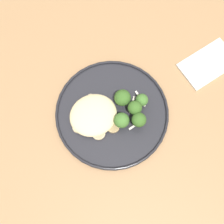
% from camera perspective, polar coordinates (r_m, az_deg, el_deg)
% --- Properties ---
extents(ground, '(6.00, 6.00, 0.00)m').
position_cam_1_polar(ground, '(1.49, 0.10, -9.61)').
color(ground, '#665B51').
extents(wooden_dining_table, '(1.40, 1.00, 0.74)m').
position_cam_1_polar(wooden_dining_table, '(0.84, 0.18, -4.37)').
color(wooden_dining_table, '#9E754C').
rests_on(wooden_dining_table, ground).
extents(dinner_plate, '(0.29, 0.29, 0.02)m').
position_cam_1_polar(dinner_plate, '(0.77, 0.00, -0.24)').
color(dinner_plate, '#232328').
rests_on(dinner_plate, wooden_dining_table).
extents(noodle_bed, '(0.12, 0.11, 0.03)m').
position_cam_1_polar(noodle_bed, '(0.75, -3.58, -0.59)').
color(noodle_bed, beige).
rests_on(noodle_bed, dinner_plate).
extents(seared_scallop_rear_pale, '(0.02, 0.02, 0.01)m').
position_cam_1_polar(seared_scallop_rear_pale, '(0.77, -4.04, 2.58)').
color(seared_scallop_rear_pale, beige).
rests_on(seared_scallop_rear_pale, dinner_plate).
extents(seared_scallop_center_golden, '(0.03, 0.03, 0.01)m').
position_cam_1_polar(seared_scallop_center_golden, '(0.74, -2.43, -4.35)').
color(seared_scallop_center_golden, beige).
rests_on(seared_scallop_center_golden, dinner_plate).
extents(seared_scallop_on_noodles, '(0.02, 0.02, 0.01)m').
position_cam_1_polar(seared_scallop_on_noodles, '(0.75, -6.54, -3.03)').
color(seared_scallop_on_noodles, beige).
rests_on(seared_scallop_on_noodles, dinner_plate).
extents(seared_scallop_large_seared, '(0.03, 0.03, 0.01)m').
position_cam_1_polar(seared_scallop_large_seared, '(0.75, -4.07, -0.67)').
color(seared_scallop_large_seared, '#DBB77A').
rests_on(seared_scallop_large_seared, dinner_plate).
extents(seared_scallop_tilted_round, '(0.03, 0.03, 0.01)m').
position_cam_1_polar(seared_scallop_tilted_round, '(0.74, 0.17, -2.52)').
color(seared_scallop_tilted_round, '#DBB77A').
rests_on(seared_scallop_tilted_round, dinner_plate).
extents(seared_scallop_front_small, '(0.03, 0.03, 0.01)m').
position_cam_1_polar(seared_scallop_front_small, '(0.76, -6.28, -0.59)').
color(seared_scallop_front_small, '#DBB77A').
rests_on(seared_scallop_front_small, dinner_plate).
extents(broccoli_floret_beside_noodles, '(0.04, 0.04, 0.05)m').
position_cam_1_polar(broccoli_floret_beside_noodles, '(0.74, 2.01, 2.72)').
color(broccoli_floret_beside_noodles, '#7A994C').
rests_on(broccoli_floret_beside_noodles, dinner_plate).
extents(broccoli_floret_tall_stalk, '(0.03, 0.03, 0.04)m').
position_cam_1_polar(broccoli_floret_tall_stalk, '(0.75, 5.68, 2.24)').
color(broccoli_floret_tall_stalk, '#89A356').
rests_on(broccoli_floret_tall_stalk, dinner_plate).
extents(broccoli_floret_rear_charred, '(0.04, 0.04, 0.06)m').
position_cam_1_polar(broccoli_floret_rear_charred, '(0.73, 5.14, -1.54)').
color(broccoli_floret_rear_charred, '#89A356').
rests_on(broccoli_floret_rear_charred, dinner_plate).
extents(broccoli_floret_front_edge, '(0.04, 0.04, 0.06)m').
position_cam_1_polar(broccoli_floret_front_edge, '(0.73, 4.38, 0.80)').
color(broccoli_floret_front_edge, '#89A356').
rests_on(broccoli_floret_front_edge, dinner_plate).
extents(broccoli_floret_near_rim, '(0.04, 0.04, 0.05)m').
position_cam_1_polar(broccoli_floret_near_rim, '(0.73, 1.87, -1.68)').
color(broccoli_floret_near_rim, '#89A356').
rests_on(broccoli_floret_near_rim, dinner_plate).
extents(onion_sliver_short_strip, '(0.01, 0.05, 0.00)m').
position_cam_1_polar(onion_sliver_short_strip, '(0.77, 5.40, 2.53)').
color(onion_sliver_short_strip, silver).
rests_on(onion_sliver_short_strip, dinner_plate).
extents(onion_sliver_curled_piece, '(0.05, 0.01, 0.00)m').
position_cam_1_polar(onion_sliver_curled_piece, '(0.75, 4.68, -2.34)').
color(onion_sliver_curled_piece, silver).
rests_on(onion_sliver_curled_piece, dinner_plate).
extents(onion_sliver_pale_crescent, '(0.03, 0.04, 0.00)m').
position_cam_1_polar(onion_sliver_pale_crescent, '(0.77, 3.87, 1.39)').
color(onion_sliver_pale_crescent, silver).
rests_on(onion_sliver_pale_crescent, dinner_plate).
extents(folded_napkin, '(0.16, 0.11, 0.01)m').
position_cam_1_polar(folded_napkin, '(0.86, 17.83, 8.71)').
color(folded_napkin, silver).
rests_on(folded_napkin, wooden_dining_table).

